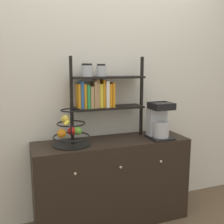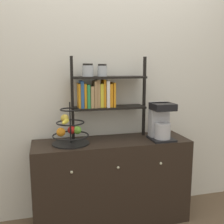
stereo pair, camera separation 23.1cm
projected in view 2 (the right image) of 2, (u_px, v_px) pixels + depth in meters
wall_back at (105, 81)px, 2.51m from camera, size 7.00×0.05×2.60m
sideboard at (112, 181)px, 2.43m from camera, size 1.40×0.44×0.78m
coffee_maker at (161, 121)px, 2.38m from camera, size 0.21×0.23×0.34m
fruit_stand at (70, 131)px, 2.25m from camera, size 0.32×0.32×0.36m
shelf_hutch at (100, 92)px, 2.38m from camera, size 0.70×0.20×0.75m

